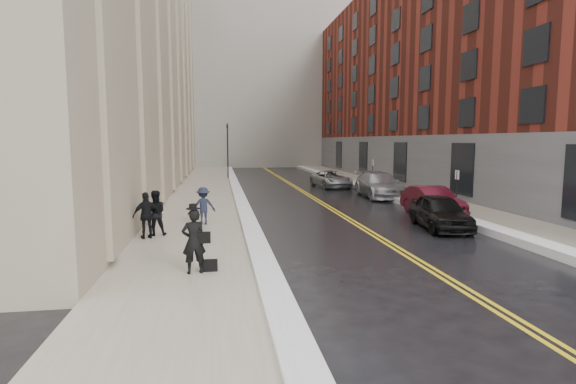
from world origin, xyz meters
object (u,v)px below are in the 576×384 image
object	(u,v)px
car_silver_near	(379,185)
pedestrian_c	(147,215)
car_black	(440,212)
pedestrian_a	(155,213)
pedestrian_b	(203,206)
car_silver_far	(331,179)
pedestrian_main	(194,241)
car_maroon	(432,201)

from	to	relation	value
car_silver_near	pedestrian_c	distance (m)	16.97
car_black	pedestrian_a	world-z (taller)	pedestrian_a
pedestrian_b	pedestrian_a	bearing A→B (deg)	39.47
car_silver_far	pedestrian_a	world-z (taller)	pedestrian_a
pedestrian_c	pedestrian_b	bearing A→B (deg)	-151.06
pedestrian_a	pedestrian_main	bearing A→B (deg)	99.48
car_silver_near	pedestrian_main	xyz separation A→B (m)	(-10.88, -15.74, 0.22)
pedestrian_main	pedestrian_b	world-z (taller)	pedestrian_main
pedestrian_main	pedestrian_a	bearing A→B (deg)	-83.60
car_silver_far	pedestrian_b	bearing A→B (deg)	-129.32
car_maroon	pedestrian_main	xyz separation A→B (m)	(-10.91, -8.47, 0.31)
pedestrian_a	pedestrian_c	distance (m)	0.55
car_maroon	car_silver_far	distance (m)	13.70
car_black	pedestrian_c	bearing A→B (deg)	-168.65
car_silver_far	pedestrian_c	bearing A→B (deg)	-130.24
pedestrian_a	pedestrian_c	world-z (taller)	pedestrian_a
car_black	pedestrian_main	xyz separation A→B (m)	(-9.70, -5.34, 0.30)
car_black	car_silver_far	size ratio (longest dim) A/B	0.90
pedestrian_main	pedestrian_c	size ratio (longest dim) A/B	1.03
car_maroon	car_silver_near	size ratio (longest dim) A/B	0.78
car_silver_near	pedestrian_a	bearing A→B (deg)	-136.84
pedestrian_b	car_silver_far	bearing A→B (deg)	-131.25
pedestrian_a	pedestrian_b	xyz separation A→B (m)	(1.69, 1.94, -0.06)
car_black	car_maroon	bearing A→B (deg)	76.41
car_black	pedestrian_b	distance (m)	9.83
car_silver_far	pedestrian_b	world-z (taller)	pedestrian_b
pedestrian_c	car_silver_far	bearing A→B (deg)	-145.78
pedestrian_main	car_silver_far	bearing A→B (deg)	-124.74
car_silver_far	pedestrian_main	size ratio (longest dim) A/B	2.69
car_maroon	pedestrian_b	size ratio (longest dim) A/B	2.74
car_black	pedestrian_a	distance (m)	11.38
car_black	pedestrian_c	distance (m)	11.62
car_silver_far	pedestrian_a	size ratio (longest dim) A/B	2.77
car_maroon	pedestrian_main	world-z (taller)	pedestrian_main
car_black	pedestrian_a	xyz separation A→B (m)	(-11.38, -0.26, 0.28)
pedestrian_a	car_silver_far	bearing A→B (deg)	-131.67
car_black	car_silver_far	distance (m)	16.74
car_silver_near	pedestrian_a	distance (m)	16.48
pedestrian_main	car_black	bearing A→B (deg)	-163.04
pedestrian_main	pedestrian_a	distance (m)	5.35
pedestrian_b	car_black	bearing A→B (deg)	160.61
car_maroon	pedestrian_c	world-z (taller)	pedestrian_c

